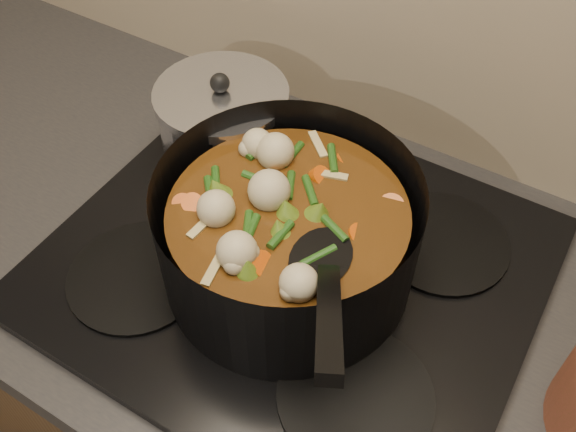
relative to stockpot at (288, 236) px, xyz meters
The scene contains 4 objects.
counter 0.55m from the stockpot, 103.18° to the left, with size 2.64×0.64×0.91m.
stovetop 0.09m from the stockpot, 103.18° to the left, with size 0.62×0.54×0.03m.
stockpot is the anchor object (origin of this frame).
saucepan 0.23m from the stockpot, 144.69° to the left, with size 0.19×0.19×0.16m.
Camera 1 is at (0.26, 1.48, 1.61)m, focal length 40.00 mm.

